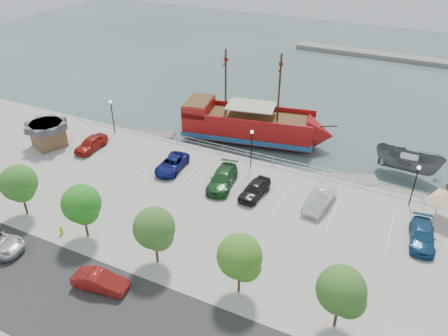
% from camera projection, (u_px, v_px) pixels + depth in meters
% --- Properties ---
extents(ground, '(160.00, 160.00, 0.00)m').
position_uv_depth(ground, '(224.00, 206.00, 42.19)').
color(ground, '#3C504D').
extents(street, '(100.00, 8.00, 0.04)m').
position_uv_depth(street, '(121.00, 322.00, 29.40)').
color(street, '#303030').
rests_on(street, land_slab).
extents(sidewalk, '(100.00, 4.00, 0.05)m').
position_uv_depth(sidewalk, '(169.00, 265.00, 34.00)').
color(sidewalk, '#ADAC9B').
rests_on(sidewalk, land_slab).
extents(seawall_railing, '(50.00, 0.06, 1.00)m').
position_uv_depth(seawall_railing, '(256.00, 156.00, 47.37)').
color(seawall_railing, gray).
rests_on(seawall_railing, land_slab).
extents(far_shore, '(40.00, 3.00, 0.80)m').
position_uv_depth(far_shore, '(403.00, 58.00, 80.42)').
color(far_shore, gray).
rests_on(far_shore, ground).
extents(pirate_ship, '(18.59, 8.16, 11.54)m').
position_uv_depth(pirate_ship, '(259.00, 127.00, 52.62)').
color(pirate_ship, '#9E1010').
rests_on(pirate_ship, ground).
extents(patrol_boat, '(7.39, 3.66, 2.74)m').
position_uv_depth(patrol_boat, '(407.00, 164.00, 46.38)').
color(patrol_boat, '#565A5D').
rests_on(patrol_boat, ground).
extents(dock_west, '(6.88, 3.94, 0.38)m').
position_uv_depth(dock_west, '(148.00, 134.00, 54.77)').
color(dock_west, gray).
rests_on(dock_west, ground).
extents(dock_mid, '(7.76, 4.78, 0.43)m').
position_uv_depth(dock_mid, '(341.00, 180.00, 45.74)').
color(dock_mid, gray).
rests_on(dock_mid, ground).
extents(dock_east, '(6.59, 2.07, 0.37)m').
position_uv_depth(dock_east, '(397.00, 194.00, 43.65)').
color(dock_east, gray).
rests_on(dock_east, ground).
extents(shed, '(4.56, 4.56, 2.89)m').
position_uv_depth(shed, '(48.00, 133.00, 49.81)').
color(shed, brown).
rests_on(shed, land_slab).
extents(street_sedan, '(4.34, 2.11, 1.37)m').
position_uv_depth(street_sedan, '(100.00, 281.00, 31.67)').
color(street_sedan, maroon).
rests_on(street_sedan, street).
extents(fire_hydrant, '(0.29, 0.29, 0.83)m').
position_uv_depth(fire_hydrant, '(61.00, 230.00, 36.92)').
color(fire_hydrant, yellow).
rests_on(fire_hydrant, sidewalk).
extents(lamp_post_left, '(0.36, 0.36, 4.28)m').
position_uv_depth(lamp_post_left, '(112.00, 111.00, 51.79)').
color(lamp_post_left, black).
rests_on(lamp_post_left, land_slab).
extents(lamp_post_mid, '(0.36, 0.36, 4.28)m').
position_uv_depth(lamp_post_mid, '(252.00, 142.00, 45.11)').
color(lamp_post_mid, black).
rests_on(lamp_post_mid, land_slab).
extents(lamp_post_right, '(0.36, 0.36, 4.28)m').
position_uv_depth(lamp_post_right, '(416.00, 179.00, 39.17)').
color(lamp_post_right, black).
rests_on(lamp_post_right, land_slab).
extents(tree_b, '(3.30, 3.20, 5.00)m').
position_uv_depth(tree_b, '(19.00, 184.00, 37.73)').
color(tree_b, '#473321').
rests_on(tree_b, sidewalk).
extents(tree_c, '(3.30, 3.20, 5.00)m').
position_uv_depth(tree_c, '(82.00, 206.00, 35.13)').
color(tree_c, '#473321').
rests_on(tree_c, sidewalk).
extents(tree_d, '(3.30, 3.20, 5.00)m').
position_uv_depth(tree_d, '(155.00, 230.00, 32.53)').
color(tree_d, '#473321').
rests_on(tree_d, sidewalk).
extents(tree_e, '(3.30, 3.20, 5.00)m').
position_uv_depth(tree_e, '(241.00, 259.00, 29.94)').
color(tree_e, '#473321').
rests_on(tree_e, sidewalk).
extents(tree_f, '(3.30, 3.20, 5.00)m').
position_uv_depth(tree_f, '(343.00, 293.00, 27.34)').
color(tree_f, '#473321').
rests_on(tree_f, sidewalk).
extents(parked_car_a, '(1.88, 4.50, 1.52)m').
position_uv_depth(parked_car_a, '(91.00, 143.00, 49.40)').
color(parked_car_a, '#A91F15').
rests_on(parked_car_a, land_slab).
extents(parked_car_c, '(2.65, 5.02, 1.35)m').
position_uv_depth(parked_car_c, '(172.00, 164.00, 45.73)').
color(parked_car_c, navy).
rests_on(parked_car_c, land_slab).
extents(parked_car_d, '(3.00, 5.64, 1.56)m').
position_uv_depth(parked_car_d, '(222.00, 179.00, 43.12)').
color(parked_car_d, '#235427').
rests_on(parked_car_d, land_slab).
extents(parked_car_e, '(2.18, 4.48, 1.47)m').
position_uv_depth(parked_car_e, '(255.00, 189.00, 41.65)').
color(parked_car_e, black).
rests_on(parked_car_e, land_slab).
extents(parked_car_f, '(2.20, 5.05, 1.61)m').
position_uv_depth(parked_car_f, '(320.00, 198.00, 40.23)').
color(parked_car_f, silver).
rests_on(parked_car_f, land_slab).
extents(parked_car_h, '(2.46, 4.95, 1.38)m').
position_uv_depth(parked_car_h, '(422.00, 236.00, 35.94)').
color(parked_car_h, navy).
rests_on(parked_car_h, land_slab).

